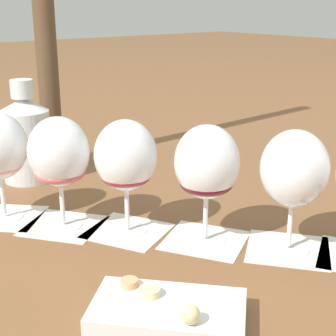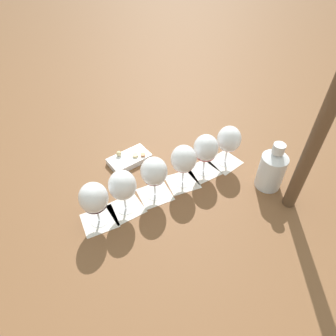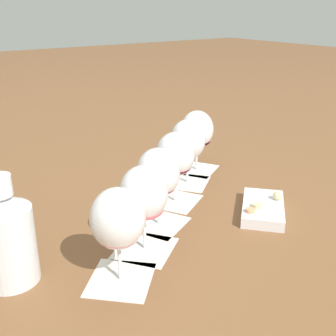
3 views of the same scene
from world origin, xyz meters
name	(u,v)px [view 3 (image 3 of 3)]	position (x,y,z in m)	size (l,w,h in m)	color
ground_plane	(167,211)	(0.00, 0.00, 0.00)	(8.00, 8.00, 0.00)	brown
tasting_card_0	(121,279)	(-0.23, -0.17, 0.00)	(0.16, 0.16, 0.00)	silver
tasting_card_1	(145,248)	(-0.14, -0.11, 0.00)	(0.16, 0.16, 0.00)	silver
tasting_card_2	(158,223)	(-0.05, -0.04, 0.00)	(0.16, 0.15, 0.00)	silver
tasting_card_3	(175,201)	(0.05, 0.03, 0.00)	(0.16, 0.16, 0.00)	silver
tasting_card_4	(187,182)	(0.15, 0.11, 0.00)	(0.16, 0.16, 0.00)	silver
tasting_card_5	(196,169)	(0.23, 0.17, 0.00)	(0.16, 0.16, 0.00)	silver
wine_glass_0	(118,222)	(-0.23, -0.17, 0.12)	(0.10, 0.10, 0.18)	white
wine_glass_1	(144,196)	(-0.14, -0.11, 0.12)	(0.10, 0.10, 0.18)	white
wine_glass_2	(158,176)	(-0.05, -0.04, 0.12)	(0.10, 0.10, 0.18)	white
wine_glass_3	(175,157)	(0.05, 0.03, 0.12)	(0.10, 0.10, 0.18)	white
wine_glass_4	(188,142)	(0.15, 0.11, 0.12)	(0.10, 0.10, 0.18)	white
wine_glass_5	(197,132)	(0.23, 0.17, 0.12)	(0.10, 0.10, 0.18)	white
ceramic_vase	(7,237)	(-0.39, -0.06, 0.09)	(0.10, 0.10, 0.21)	silver
snack_dish	(263,208)	(0.18, -0.14, 0.01)	(0.19, 0.19, 0.05)	silver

